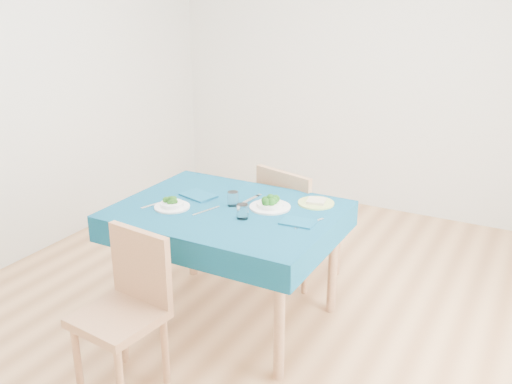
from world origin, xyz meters
The scene contains 16 objects.
room_shell centered at (0.00, 0.00, 1.35)m, with size 4.02×4.52×2.73m.
table centered at (-0.13, -0.11, 0.38)m, with size 1.30×0.99×0.76m, color navy.
chair_near centered at (-0.28, -0.96, 0.50)m, with size 0.40×0.44×0.99m, color #A3714C.
chair_far centered at (0.03, 0.64, 0.58)m, with size 0.46×0.51×1.15m, color #A3714C.
bowl_near centered at (-0.43, -0.26, 0.79)m, with size 0.21×0.21×0.07m, color white, non-canonical shape.
bowl_far centered at (0.09, 0.02, 0.80)m, with size 0.25×0.25×0.08m, color white, non-canonical shape.
fork_near centered at (-0.56, -0.29, 0.76)m, with size 0.02×0.16×0.00m, color silver.
knife_near centered at (-0.22, -0.21, 0.76)m, with size 0.02×0.20×0.00m, color silver.
fork_far centered at (-0.08, 0.09, 0.76)m, with size 0.02×0.18×0.00m, color silver.
knife_far centered at (0.39, -0.10, 0.76)m, with size 0.02×0.23×0.00m, color silver.
napkin_near centered at (-0.40, -0.02, 0.76)m, with size 0.21×0.15×0.01m, color navy.
napkin_far centered at (0.33, -0.12, 0.76)m, with size 0.19×0.13×0.01m, color navy.
tumbler_center centered at (-0.13, -0.05, 0.80)m, with size 0.07×0.07×0.09m, color white.
tumbler_side centered at (0.02, -0.21, 0.80)m, with size 0.07×0.07×0.09m, color white.
side_plate centered at (0.31, 0.21, 0.76)m, with size 0.22×0.22×0.01m, color #B4CD64.
bread_slice centered at (0.31, 0.21, 0.78)m, with size 0.11×0.11×0.02m, color beige.
Camera 1 is at (1.53, -2.83, 2.02)m, focal length 40.00 mm.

